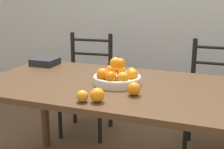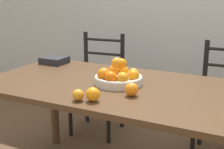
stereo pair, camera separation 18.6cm
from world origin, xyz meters
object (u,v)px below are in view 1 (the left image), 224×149
Objects in this scene: chair_right at (214,100)px; orange_loose_2 at (82,96)px; chair_left at (87,85)px; orange_loose_0 at (134,89)px; book_stack at (45,61)px; fruit_bowl at (117,76)px; orange_loose_1 at (97,95)px.

orange_loose_2 is at bearing -120.53° from chair_right.
chair_right is at bearing -5.68° from chair_left.
book_stack is (-0.87, 0.46, -0.01)m from orange_loose_0.
chair_right reaches higher than fruit_bowl.
orange_loose_1 is 0.08m from orange_loose_2.
orange_loose_0 is 0.99m from book_stack.
chair_left reaches higher than orange_loose_1.
chair_left is at bearing 114.24° from orange_loose_2.
orange_loose_1 is 1.21× the size of orange_loose_2.
orange_loose_1 is at bearing -87.49° from fruit_bowl.
orange_loose_0 is 1.20× the size of orange_loose_2.
book_stack is (-1.28, -0.48, 0.32)m from chair_right.
orange_loose_0 is at bearing -45.93° from fruit_bowl.
fruit_bowl is 1.02m from chair_right.
fruit_bowl is 0.77m from book_stack.
fruit_bowl reaches higher than orange_loose_2.
chair_right is at bearing 53.44° from fruit_bowl.
chair_right is (0.55, 1.11, -0.33)m from orange_loose_1.
orange_loose_2 is at bearing -45.53° from book_stack.
chair_left is (-0.74, 0.94, -0.33)m from orange_loose_0.
chair_left is (-0.59, 1.11, -0.33)m from orange_loose_1.
chair_right is (0.63, 1.14, -0.33)m from orange_loose_2.
chair_left reaches higher than orange_loose_2.
orange_loose_0 is at bearing 48.96° from orange_loose_1.
orange_loose_0 reaches higher than orange_loose_2.
book_stack is at bearing -161.15° from chair_right.
book_stack is (-0.71, 0.29, -0.02)m from fruit_bowl.
orange_loose_0 is at bearing -27.83° from book_stack.
chair_left reaches higher than fruit_bowl.
fruit_bowl reaches higher than orange_loose_1.
fruit_bowl reaches higher than book_stack.
chair_left is at bearing 128.17° from orange_loose_0.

